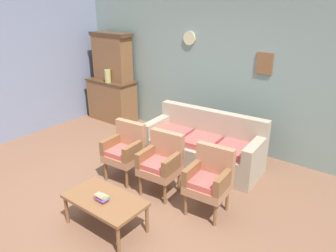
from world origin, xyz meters
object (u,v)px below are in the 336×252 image
Objects in this scene: floral_couch at (204,147)px; side_cabinet at (112,100)px; vase_on_cabinet at (108,76)px; coffee_table at (105,202)px; armchair_near_couch_end at (209,178)px; book_stack_on_table at (102,197)px; armchair_near_cabinet at (125,149)px; armchair_row_middle at (162,161)px.

side_cabinet is at bearing 167.84° from floral_couch.
vase_on_cabinet is 3.76m from coffee_table.
armchair_near_couch_end is at bearing -25.11° from side_cabinet.
coffee_table is 0.10m from book_stack_on_table.
armchair_near_couch_end is at bearing 1.55° from armchair_near_cabinet.
armchair_row_middle is 1.00× the size of armchair_near_couch_end.
coffee_table is at bearing -127.75° from armchair_near_couch_end.
book_stack_on_table is at bearing -126.58° from armchair_near_couch_end.
floral_couch is at bearing 87.63° from armchair_row_middle.
side_cabinet is at bearing 134.66° from book_stack_on_table.
armchair_near_couch_end is (1.48, 0.04, 0.00)m from armchair_near_cabinet.
coffee_table is at bearing -92.27° from floral_couch.
side_cabinet reaches higher than floral_couch.
armchair_near_cabinet is 1.26m from book_stack_on_table.
floral_couch reaches higher than coffee_table.
armchair_near_couch_end is at bearing -23.38° from vase_on_cabinet.
armchair_row_middle is 1.10m from book_stack_on_table.
book_stack_on_table is (2.75, -2.79, -0.01)m from side_cabinet.
floral_couch is 1.34m from armchair_near_cabinet.
vase_on_cabinet reaches higher than book_stack_on_table.
vase_on_cabinet is 0.28× the size of coffee_table.
coffee_table is (0.66, -1.02, -0.12)m from armchair_near_cabinet.
floral_couch is (2.74, -0.44, -0.74)m from vase_on_cabinet.
armchair_near_cabinet is (-0.74, -1.11, 0.17)m from floral_couch.
side_cabinet is 3.92m from book_stack_on_table.
vase_on_cabinet is at bearing 150.65° from armchair_row_middle.
side_cabinet is 4.19× the size of vase_on_cabinet.
armchair_row_middle is 0.78m from armchair_near_couch_end.
armchair_near_cabinet is at bearing -37.65° from vase_on_cabinet.
coffee_table is at bearing 89.87° from book_stack_on_table.
armchair_near_cabinet is (2.10, -1.72, 0.03)m from side_cabinet.
floral_couch is 2.23× the size of armchair_row_middle.
book_stack_on_table is at bearing -92.08° from armchair_row_middle.
armchair_near_cabinet is at bearing 121.52° from book_stack_on_table.
armchair_near_cabinet is 1.48m from armchair_near_couch_end.
armchair_near_cabinet and armchair_near_couch_end have the same top height.
armchair_row_middle is 1.06m from coffee_table.
armchair_near_couch_end is (0.74, -1.07, 0.17)m from floral_couch.
book_stack_on_table is (2.66, -2.62, -0.61)m from vase_on_cabinet.
armchair_near_cabinet is at bearing 122.66° from coffee_table.
vase_on_cabinet is at bearing -60.99° from side_cabinet.
floral_couch is 2.00× the size of coffee_table.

